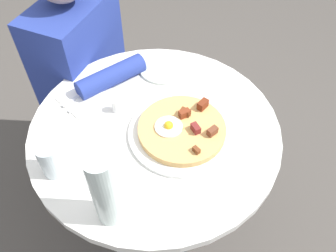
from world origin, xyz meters
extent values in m
plane|color=#4C4742|center=(0.00, 0.00, 0.00)|extent=(6.00, 6.00, 0.00)
cylinder|color=silver|center=(0.00, 0.00, 0.73)|extent=(0.82, 0.82, 0.03)
cylinder|color=#333338|center=(0.00, 0.00, 0.36)|extent=(0.10, 0.10, 0.72)
cylinder|color=#333338|center=(0.00, 0.00, 0.01)|extent=(0.37, 0.37, 0.02)
cube|color=#2D2D33|center=(-0.27, -0.47, 0.23)|extent=(0.32, 0.28, 0.45)
cube|color=navy|center=(-0.27, -0.47, 0.69)|extent=(0.38, 0.22, 0.48)
cylinder|color=navy|center=(-0.13, -0.23, 0.78)|extent=(0.26, 0.19, 0.07)
cylinder|color=white|center=(-0.01, 0.09, 0.75)|extent=(0.34, 0.34, 0.01)
cylinder|color=tan|center=(-0.01, 0.09, 0.77)|extent=(0.28, 0.28, 0.02)
cylinder|color=white|center=(0.01, 0.05, 0.78)|extent=(0.09, 0.09, 0.01)
sphere|color=yellow|center=(0.01, 0.05, 0.79)|extent=(0.03, 0.03, 0.03)
cube|color=maroon|center=(-0.11, 0.12, 0.80)|extent=(0.04, 0.03, 0.03)
cube|color=maroon|center=(-0.01, 0.14, 0.79)|extent=(0.04, 0.04, 0.02)
cube|color=maroon|center=(-0.05, 0.08, 0.79)|extent=(0.04, 0.04, 0.02)
cube|color=brown|center=(-0.06, 0.08, 0.79)|extent=(0.02, 0.03, 0.02)
cube|color=brown|center=(0.07, 0.17, 0.79)|extent=(0.02, 0.03, 0.02)
cube|color=brown|center=(-0.02, 0.19, 0.79)|extent=(0.04, 0.03, 0.02)
cube|color=#387F2D|center=(0.00, 0.10, 0.78)|extent=(0.01, 0.01, 0.00)
cube|color=#387F2D|center=(-0.01, 0.02, 0.78)|extent=(0.00, 0.01, 0.00)
cube|color=#387F2D|center=(-0.05, 0.19, 0.78)|extent=(0.01, 0.01, 0.00)
cylinder|color=silver|center=(-0.27, -0.09, 0.75)|extent=(0.19, 0.19, 0.01)
cube|color=white|center=(-0.03, -0.27, 0.75)|extent=(0.21, 0.19, 0.00)
cube|color=silver|center=(-0.02, -0.26, 0.75)|extent=(0.17, 0.08, 0.00)
cube|color=silver|center=(-0.04, -0.29, 0.75)|extent=(0.17, 0.08, 0.00)
cylinder|color=silver|center=(0.27, -0.20, 0.80)|extent=(0.07, 0.07, 0.11)
cylinder|color=silver|center=(0.32, 0.02, 0.87)|extent=(0.07, 0.07, 0.25)
cylinder|color=white|center=(-0.01, -0.15, 0.77)|extent=(0.03, 0.03, 0.05)
camera|label=1|loc=(0.66, 0.33, 1.61)|focal=37.34mm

